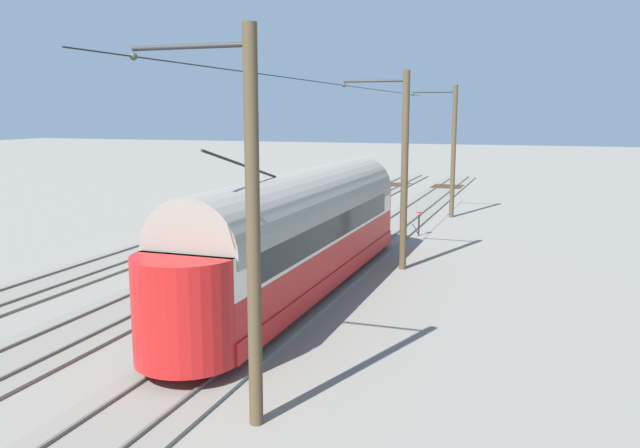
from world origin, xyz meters
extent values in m
plane|color=gray|center=(0.00, 0.00, 0.00)|extent=(220.00, 220.00, 0.00)
cube|color=slate|center=(-4.61, 0.00, 0.05)|extent=(2.80, 80.00, 0.10)
cube|color=#59544C|center=(-3.90, 0.00, 0.14)|extent=(0.07, 80.00, 0.08)
cube|color=#59544C|center=(-5.33, 0.00, 0.14)|extent=(0.07, 80.00, 0.08)
cube|color=#382819|center=(-4.61, -32.00, 0.11)|extent=(2.50, 0.24, 0.08)
cube|color=#382819|center=(-4.61, -31.35, 0.11)|extent=(2.50, 0.24, 0.08)
cube|color=#382819|center=(-4.61, -30.70, 0.11)|extent=(2.50, 0.24, 0.08)
cube|color=#382819|center=(-4.61, -30.05, 0.11)|extent=(2.50, 0.24, 0.08)
cube|color=#382819|center=(-4.61, -29.40, 0.11)|extent=(2.50, 0.24, 0.08)
cube|color=slate|center=(0.00, 0.00, 0.05)|extent=(2.80, 80.00, 0.10)
cube|color=#59544C|center=(0.72, 0.00, 0.14)|extent=(0.07, 80.00, 0.08)
cube|color=#59544C|center=(-0.72, 0.00, 0.14)|extent=(0.07, 80.00, 0.08)
cube|color=#382819|center=(0.00, -32.00, 0.11)|extent=(2.50, 0.24, 0.08)
cube|color=#382819|center=(0.00, -31.35, 0.11)|extent=(2.50, 0.24, 0.08)
cube|color=#382819|center=(0.00, -30.70, 0.11)|extent=(2.50, 0.24, 0.08)
cube|color=#382819|center=(0.00, -30.05, 0.11)|extent=(2.50, 0.24, 0.08)
cube|color=#382819|center=(0.00, -29.40, 0.11)|extent=(2.50, 0.24, 0.08)
cube|color=slate|center=(4.61, 0.00, 0.05)|extent=(2.80, 80.00, 0.10)
cube|color=#59544C|center=(5.33, 0.00, 0.14)|extent=(0.07, 80.00, 0.08)
cube|color=#59544C|center=(3.90, 0.00, 0.14)|extent=(0.07, 80.00, 0.08)
cube|color=#382819|center=(4.61, -32.00, 0.11)|extent=(2.50, 0.24, 0.08)
cube|color=#382819|center=(4.61, -31.35, 0.11)|extent=(2.50, 0.24, 0.08)
cube|color=#382819|center=(4.61, -30.70, 0.11)|extent=(2.50, 0.24, 0.08)
cube|color=#382819|center=(4.61, -30.05, 0.11)|extent=(2.50, 0.24, 0.08)
cube|color=#382819|center=(4.61, -29.40, 0.11)|extent=(2.50, 0.24, 0.08)
cube|color=red|center=(-4.61, 3.88, 0.71)|extent=(2.65, 15.52, 0.55)
cube|color=red|center=(-4.61, 3.88, 1.46)|extent=(2.55, 15.52, 0.95)
cube|color=beige|center=(-4.61, 3.88, 2.46)|extent=(2.55, 15.52, 1.05)
cylinder|color=gray|center=(-4.61, 3.88, 2.98)|extent=(2.65, 15.21, 2.65)
cylinder|color=red|center=(-4.61, -3.83, 1.70)|extent=(2.55, 2.55, 2.55)
cylinder|color=red|center=(-4.61, 11.59, 1.70)|extent=(2.55, 2.55, 2.55)
cube|color=black|center=(-4.61, -4.96, 2.72)|extent=(1.63, 0.08, 0.36)
cube|color=black|center=(-4.61, -5.00, 2.41)|extent=(1.73, 0.06, 0.80)
cube|color=black|center=(-5.91, 3.88, 2.46)|extent=(0.04, 13.04, 0.80)
cube|color=black|center=(-3.32, 3.88, 2.46)|extent=(0.04, 13.04, 0.80)
cylinder|color=silver|center=(-4.61, -5.09, 1.46)|extent=(0.24, 0.06, 0.24)
cube|color=gray|center=(-4.61, -5.02, 0.53)|extent=(1.94, 0.12, 0.20)
cylinder|color=black|center=(-4.61, 8.44, 4.83)|extent=(0.07, 4.47, 1.11)
cylinder|color=black|center=(-5.33, -1.08, 0.56)|extent=(0.10, 0.76, 0.76)
cylinder|color=black|center=(-3.90, -1.08, 0.56)|extent=(0.10, 0.76, 0.76)
cylinder|color=black|center=(-5.33, 8.85, 0.56)|extent=(0.10, 0.76, 0.76)
cylinder|color=black|center=(-3.90, 8.85, 0.56)|extent=(0.10, 0.76, 0.76)
cylinder|color=#4C3D28|center=(-7.15, -14.91, 3.94)|extent=(0.28, 0.28, 7.88)
cylinder|color=#2D2D2D|center=(-5.88, -14.91, 7.48)|extent=(2.53, 0.10, 0.10)
sphere|color=#334733|center=(-4.61, -14.91, 7.33)|extent=(0.16, 0.16, 0.16)
cylinder|color=#4C3D28|center=(-7.15, -0.83, 3.94)|extent=(0.28, 0.28, 7.88)
cylinder|color=#2D2D2D|center=(-5.88, -0.83, 7.48)|extent=(2.53, 0.10, 0.10)
sphere|color=#334733|center=(-4.61, -0.83, 7.33)|extent=(0.16, 0.16, 0.16)
cylinder|color=#4C3D28|center=(-7.15, 13.24, 3.94)|extent=(0.28, 0.28, 7.88)
cylinder|color=#2D2D2D|center=(-5.88, 13.24, 7.48)|extent=(2.53, 0.10, 0.10)
sphere|color=#334733|center=(-4.61, 13.24, 7.33)|extent=(0.16, 0.16, 0.16)
cylinder|color=black|center=(-4.61, -0.83, 7.33)|extent=(0.03, 32.15, 0.03)
cylinder|color=black|center=(-5.88, -14.91, 7.48)|extent=(2.53, 0.02, 0.02)
cylinder|color=black|center=(-6.41, -8.21, 0.55)|extent=(0.08, 0.08, 1.10)
cylinder|color=red|center=(-6.41, -8.21, 1.22)|extent=(0.30, 0.30, 0.03)
cylinder|color=#262626|center=(-6.23, -8.21, 0.35)|extent=(0.33, 0.04, 0.54)
cube|color=#382819|center=(7.45, -7.45, 0.09)|extent=(0.24, 2.40, 0.18)
cube|color=#382819|center=(7.75, -7.45, 0.09)|extent=(0.24, 2.40, 0.18)
cube|color=#382819|center=(8.05, -7.45, 0.09)|extent=(0.24, 2.40, 0.18)
cube|color=#382819|center=(7.75, -7.75, 0.27)|extent=(2.40, 0.24, 0.18)
cube|color=#382819|center=(7.75, -7.45, 0.27)|extent=(2.40, 0.24, 0.18)
cube|color=#382819|center=(7.75, -7.15, 0.27)|extent=(2.40, 0.24, 0.18)
cube|color=#382819|center=(7.45, -7.45, 0.45)|extent=(0.24, 2.40, 0.18)
cube|color=#382819|center=(7.75, -7.45, 0.45)|extent=(0.24, 2.40, 0.18)
cube|color=#382819|center=(8.05, -7.45, 0.45)|extent=(0.24, 2.40, 0.18)
cube|color=#B2A519|center=(0.00, -13.90, 0.40)|extent=(1.80, 0.60, 0.80)
camera|label=1|loc=(-12.42, 24.43, 6.23)|focal=36.36mm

